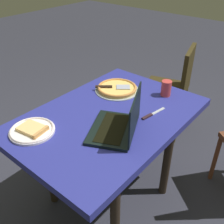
% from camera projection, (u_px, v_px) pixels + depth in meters
% --- Properties ---
extents(ground_plane, '(12.00, 12.00, 0.00)m').
position_uv_depth(ground_plane, '(109.00, 195.00, 2.04)').
color(ground_plane, '#2D2D38').
extents(dining_table, '(1.20, 0.82, 0.75)m').
position_uv_depth(dining_table, '(109.00, 126.00, 1.68)').
color(dining_table, navy).
rests_on(dining_table, ground_plane).
extents(laptop, '(0.41, 0.37, 0.25)m').
position_uv_depth(laptop, '(120.00, 124.00, 1.46)').
color(laptop, black).
rests_on(laptop, dining_table).
extents(pizza_plate, '(0.25, 0.25, 0.04)m').
position_uv_depth(pizza_plate, '(32.00, 130.00, 1.47)').
color(pizza_plate, white).
rests_on(pizza_plate, dining_table).
extents(pizza_tray, '(0.32, 0.32, 0.04)m').
position_uv_depth(pizza_tray, '(117.00, 88.00, 1.89)').
color(pizza_tray, '#939FA5').
rests_on(pizza_tray, dining_table).
extents(table_knife, '(0.20, 0.05, 0.01)m').
position_uv_depth(table_knife, '(151.00, 115.00, 1.63)').
color(table_knife, '#B1B7C0').
rests_on(table_knife, dining_table).
extents(drink_cup, '(0.07, 0.07, 0.11)m').
position_uv_depth(drink_cup, '(166.00, 88.00, 1.81)').
color(drink_cup, '#C23C39').
rests_on(drink_cup, dining_table).
extents(chair_near, '(0.49, 0.49, 0.89)m').
position_uv_depth(chair_near, '(173.00, 85.00, 2.48)').
color(chair_near, '#342B13').
rests_on(chair_near, ground_plane).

